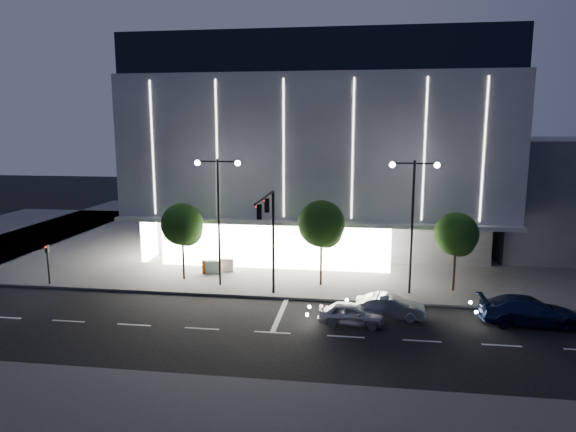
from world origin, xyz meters
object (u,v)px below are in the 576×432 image
at_px(barrier_a, 209,267).
at_px(barrier_d, 226,265).
at_px(car_lead, 351,314).
at_px(car_second, 390,307).
at_px(barrier_b, 213,267).
at_px(tree_left, 183,227).
at_px(tree_mid, 322,226).
at_px(tree_right, 456,237).
at_px(traffic_mast, 269,225).
at_px(street_lamp_west, 218,203).
at_px(ped_signal_far, 48,260).
at_px(car_third, 528,311).
at_px(street_lamp_east, 413,207).

xyz_separation_m(barrier_a, barrier_d, (1.15, 0.64, 0.00)).
distance_m(car_lead, barrier_d, 13.23).
distance_m(car_second, barrier_b, 14.51).
relative_size(tree_left, barrier_a, 5.20).
relative_size(tree_mid, tree_right, 1.12).
xyz_separation_m(traffic_mast, barrier_d, (-4.41, 5.97, -4.38)).
distance_m(street_lamp_west, car_lead, 12.11).
bearing_deg(tree_right, car_lead, -135.12).
bearing_deg(barrier_d, barrier_a, -153.22).
bearing_deg(car_second, barrier_d, 61.27).
height_order(ped_signal_far, barrier_d, ped_signal_far).
bearing_deg(street_lamp_west, car_third, -12.41).
bearing_deg(tree_mid, car_third, -23.28).
relative_size(tree_right, barrier_a, 5.01).
distance_m(street_lamp_east, car_third, 9.14).
height_order(traffic_mast, car_lead, traffic_mast).
height_order(street_lamp_east, tree_left, street_lamp_east).
xyz_separation_m(car_lead, barrier_a, (-10.82, 8.39, 0.01)).
bearing_deg(car_third, car_lead, 98.05).
xyz_separation_m(tree_right, barrier_a, (-17.59, 1.65, -3.23)).
bearing_deg(tree_left, car_second, -20.19).
xyz_separation_m(tree_left, tree_right, (19.00, -0.00, -0.15)).
relative_size(street_lamp_east, car_second, 2.22).
bearing_deg(tree_left, barrier_b, 42.53).
bearing_deg(ped_signal_far, tree_left, 15.61).
distance_m(street_lamp_west, barrier_a, 6.14).
bearing_deg(street_lamp_west, barrier_b, 116.23).
distance_m(street_lamp_west, car_third, 20.37).
height_order(tree_right, barrier_a, tree_right).
relative_size(traffic_mast, barrier_b, 6.43).
distance_m(street_lamp_east, car_lead, 8.66).
bearing_deg(tree_mid, street_lamp_east, -9.69).
height_order(tree_left, car_lead, tree_left).
xyz_separation_m(car_lead, barrier_b, (-10.53, 8.31, 0.01)).
bearing_deg(car_second, tree_right, -36.55).
relative_size(car_lead, car_second, 0.93).
height_order(tree_right, barrier_d, tree_right).
height_order(traffic_mast, car_third, traffic_mast).
bearing_deg(barrier_d, street_lamp_west, -85.21).
bearing_deg(tree_left, traffic_mast, -27.84).
distance_m(street_lamp_east, barrier_a, 15.73).
height_order(street_lamp_east, ped_signal_far, street_lamp_east).
bearing_deg(traffic_mast, barrier_a, 136.25).
distance_m(traffic_mast, tree_right, 12.63).
relative_size(car_second, barrier_a, 3.69).
bearing_deg(tree_mid, barrier_b, 169.35).
xyz_separation_m(tree_mid, car_second, (4.47, -5.32, -3.67)).
relative_size(tree_right, car_third, 1.01).
xyz_separation_m(tree_right, car_lead, (-6.77, -6.74, -3.24)).
bearing_deg(tree_right, car_third, -58.55).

